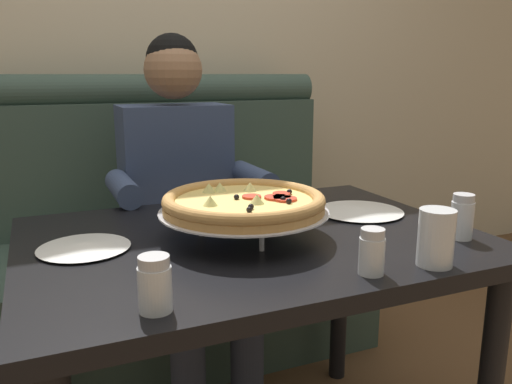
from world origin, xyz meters
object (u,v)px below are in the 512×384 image
(booth_bench, at_px, (171,251))
(plate_near_left, at_px, (360,209))
(drinking_glass, at_px, (436,241))
(plate_near_right, at_px, (84,245))
(dining_table, at_px, (252,270))
(shaker_oregano, at_px, (372,255))
(shaker_pepper_flakes, at_px, (462,220))
(pizza, at_px, (244,203))
(diner_main, at_px, (183,193))
(shaker_parmesan, at_px, (155,288))

(booth_bench, relative_size, plate_near_left, 6.02)
(drinking_glass, bearing_deg, plate_near_right, 149.45)
(dining_table, height_order, shaker_oregano, shaker_oregano)
(shaker_oregano, height_order, shaker_pepper_flakes, shaker_pepper_flakes)
(booth_bench, xyz_separation_m, plate_near_left, (0.38, -0.81, 0.34))
(booth_bench, xyz_separation_m, shaker_pepper_flakes, (0.47, -1.12, 0.38))
(dining_table, distance_m, shaker_pepper_flakes, 0.54)
(shaker_pepper_flakes, distance_m, drinking_glass, 0.23)
(shaker_oregano, bearing_deg, pizza, 114.34)
(plate_near_left, xyz_separation_m, drinking_glass, (-0.10, -0.43, 0.04))
(shaker_pepper_flakes, xyz_separation_m, drinking_glass, (-0.19, -0.12, 0.01))
(dining_table, relative_size, diner_main, 0.89)
(shaker_oregano, bearing_deg, plate_near_right, 143.62)
(shaker_oregano, distance_m, shaker_parmesan, 0.45)
(shaker_oregano, bearing_deg, drinking_glass, -4.92)
(drinking_glass, bearing_deg, plate_near_left, 76.70)
(dining_table, bearing_deg, diner_main, 90.97)
(shaker_oregano, bearing_deg, shaker_parmesan, 179.25)
(diner_main, distance_m, plate_near_left, 0.67)
(pizza, relative_size, shaker_pepper_flakes, 3.74)
(dining_table, xyz_separation_m, shaker_parmesan, (-0.32, -0.33, 0.14))
(booth_bench, xyz_separation_m, drinking_glass, (0.28, -1.24, 0.38))
(pizza, xyz_separation_m, plate_near_right, (-0.38, 0.06, -0.08))
(pizza, height_order, plate_near_left, pizza)
(shaker_pepper_flakes, xyz_separation_m, shaker_parmesan, (-0.79, -0.10, -0.01))
(pizza, distance_m, shaker_pepper_flakes, 0.54)
(shaker_pepper_flakes, relative_size, drinking_glass, 0.92)
(shaker_oregano, distance_m, plate_near_right, 0.66)
(pizza, xyz_separation_m, shaker_pepper_flakes, (0.49, -0.22, -0.04))
(dining_table, xyz_separation_m, pizza, (-0.02, -0.01, 0.18))
(shaker_pepper_flakes, bearing_deg, booth_bench, 112.84)
(shaker_oregano, bearing_deg, booth_bench, 95.82)
(booth_bench, bearing_deg, dining_table, -90.00)
(dining_table, xyz_separation_m, shaker_pepper_flakes, (0.47, -0.23, 0.14))
(plate_near_left, bearing_deg, dining_table, -169.01)
(booth_bench, height_order, plate_near_left, booth_bench)
(shaker_oregano, relative_size, shaker_pepper_flakes, 0.85)
(plate_near_right, bearing_deg, plate_near_left, 1.59)
(shaker_parmesan, relative_size, plate_near_left, 0.39)
(diner_main, distance_m, pizza, 0.64)
(diner_main, height_order, pizza, diner_main)
(booth_bench, height_order, plate_near_right, booth_bench)
(shaker_parmesan, bearing_deg, shaker_oregano, -0.75)
(dining_table, relative_size, drinking_glass, 9.14)
(diner_main, bearing_deg, shaker_parmesan, -108.05)
(booth_bench, relative_size, shaker_pepper_flakes, 13.52)
(dining_table, distance_m, pizza, 0.19)
(diner_main, xyz_separation_m, shaker_oregano, (0.14, -0.96, 0.06))
(shaker_oregano, height_order, drinking_glass, drinking_glass)
(plate_near_left, bearing_deg, diner_main, 125.59)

